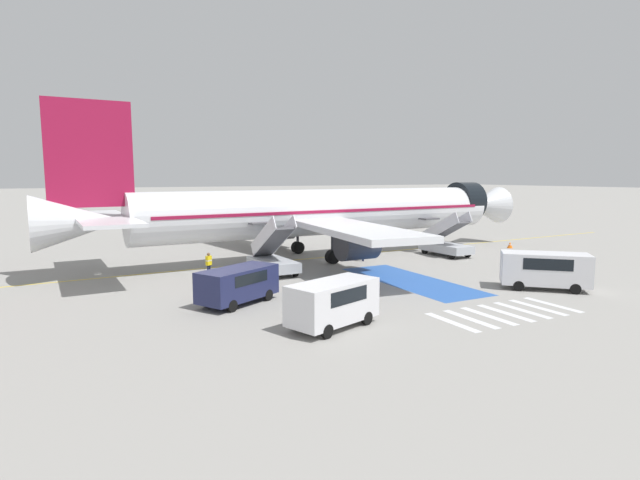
{
  "coord_description": "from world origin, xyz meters",
  "views": [
    {
      "loc": [
        -19.8,
        -37.34,
        6.99
      ],
      "look_at": [
        -1.58,
        -1.99,
        1.9
      ],
      "focal_mm": 28.0,
      "sensor_mm": 36.0,
      "label": 1
    }
  ],
  "objects_px": {
    "service_van_2": "(238,282)",
    "traffic_cone_0": "(510,245)",
    "service_van_1": "(333,300)",
    "ground_crew_0": "(209,263)",
    "boarding_stairs_aft": "(273,260)",
    "boarding_stairs_forward": "(445,244)",
    "service_van_0": "(545,268)",
    "fuel_tanker": "(172,222)",
    "airliner": "(324,212)",
    "ground_crew_1": "(363,248)"
  },
  "relations": [
    {
      "from": "service_van_2",
      "to": "traffic_cone_0",
      "type": "height_order",
      "value": "service_van_2"
    },
    {
      "from": "service_van_1",
      "to": "service_van_2",
      "type": "height_order",
      "value": "service_van_1"
    },
    {
      "from": "traffic_cone_0",
      "to": "ground_crew_0",
      "type": "bearing_deg",
      "value": -179.2
    },
    {
      "from": "boarding_stairs_aft",
      "to": "traffic_cone_0",
      "type": "relative_size",
      "value": 8.9
    },
    {
      "from": "boarding_stairs_forward",
      "to": "traffic_cone_0",
      "type": "xyz_separation_m",
      "value": [
        8.81,
        0.69,
        -0.69
      ]
    },
    {
      "from": "service_van_0",
      "to": "service_van_1",
      "type": "relative_size",
      "value": 1.05
    },
    {
      "from": "service_van_2",
      "to": "ground_crew_0",
      "type": "xyz_separation_m",
      "value": [
        0.5,
        8.08,
        -0.22
      ]
    },
    {
      "from": "ground_crew_0",
      "to": "fuel_tanker",
      "type": "bearing_deg",
      "value": 52.25
    },
    {
      "from": "boarding_stairs_forward",
      "to": "service_van_1",
      "type": "distance_m",
      "value": 23.68
    },
    {
      "from": "airliner",
      "to": "fuel_tanker",
      "type": "xyz_separation_m",
      "value": [
        -9.09,
        19.78,
        -2.1
      ]
    },
    {
      "from": "ground_crew_0",
      "to": "service_van_0",
      "type": "bearing_deg",
      "value": -70.3
    },
    {
      "from": "ground_crew_1",
      "to": "boarding_stairs_aft",
      "type": "bearing_deg",
      "value": 117.49
    },
    {
      "from": "fuel_tanker",
      "to": "service_van_0",
      "type": "distance_m",
      "value": 40.12
    },
    {
      "from": "airliner",
      "to": "boarding_stairs_forward",
      "type": "bearing_deg",
      "value": 65.49
    },
    {
      "from": "airliner",
      "to": "service_van_2",
      "type": "height_order",
      "value": "airliner"
    },
    {
      "from": "ground_crew_1",
      "to": "fuel_tanker",
      "type": "bearing_deg",
      "value": 42.73
    },
    {
      "from": "boarding_stairs_aft",
      "to": "traffic_cone_0",
      "type": "xyz_separation_m",
      "value": [
        25.55,
        1.42,
        -0.74
      ]
    },
    {
      "from": "service_van_0",
      "to": "ground_crew_1",
      "type": "distance_m",
      "value": 14.72
    },
    {
      "from": "service_van_0",
      "to": "service_van_1",
      "type": "distance_m",
      "value": 15.51
    },
    {
      "from": "boarding_stairs_aft",
      "to": "service_van_1",
      "type": "height_order",
      "value": "boarding_stairs_aft"
    },
    {
      "from": "boarding_stairs_forward",
      "to": "service_van_0",
      "type": "relative_size",
      "value": 1.03
    },
    {
      "from": "service_van_0",
      "to": "service_van_2",
      "type": "xyz_separation_m",
      "value": [
        -18.05,
        5.33,
        -0.15
      ]
    },
    {
      "from": "fuel_tanker",
      "to": "ground_crew_0",
      "type": "distance_m",
      "value": 23.67
    },
    {
      "from": "boarding_stairs_forward",
      "to": "ground_crew_0",
      "type": "xyz_separation_m",
      "value": [
        -21.14,
        0.27,
        -0.01
      ]
    },
    {
      "from": "boarding_stairs_aft",
      "to": "service_van_2",
      "type": "height_order",
      "value": "boarding_stairs_aft"
    },
    {
      "from": "ground_crew_0",
      "to": "boarding_stairs_forward",
      "type": "bearing_deg",
      "value": -33.65
    },
    {
      "from": "service_van_2",
      "to": "ground_crew_0",
      "type": "distance_m",
      "value": 8.1
    },
    {
      "from": "service_van_1",
      "to": "traffic_cone_0",
      "type": "bearing_deg",
      "value": 98.45
    },
    {
      "from": "airliner",
      "to": "service_van_2",
      "type": "xyz_separation_m",
      "value": [
        -11.59,
        -11.87,
        -2.72
      ]
    },
    {
      "from": "fuel_tanker",
      "to": "ground_crew_1",
      "type": "xyz_separation_m",
      "value": [
        11.1,
        -22.95,
        -0.76
      ]
    },
    {
      "from": "ground_crew_1",
      "to": "service_van_0",
      "type": "bearing_deg",
      "value": -145.45
    },
    {
      "from": "airliner",
      "to": "traffic_cone_0",
      "type": "xyz_separation_m",
      "value": [
        18.87,
        -3.37,
        -3.63
      ]
    },
    {
      "from": "boarding_stairs_aft",
      "to": "ground_crew_0",
      "type": "bearing_deg",
      "value": 164.69
    },
    {
      "from": "service_van_2",
      "to": "ground_crew_0",
      "type": "height_order",
      "value": "service_van_2"
    },
    {
      "from": "service_van_1",
      "to": "ground_crew_0",
      "type": "bearing_deg",
      "value": 168.85
    },
    {
      "from": "boarding_stairs_forward",
      "to": "service_van_2",
      "type": "height_order",
      "value": "boarding_stairs_forward"
    },
    {
      "from": "airliner",
      "to": "ground_crew_0",
      "type": "distance_m",
      "value": 12.08
    },
    {
      "from": "airliner",
      "to": "boarding_stairs_forward",
      "type": "relative_size",
      "value": 8.24
    },
    {
      "from": "boarding_stairs_forward",
      "to": "ground_crew_0",
      "type": "bearing_deg",
      "value": 176.77
    },
    {
      "from": "service_van_1",
      "to": "ground_crew_0",
      "type": "relative_size",
      "value": 2.88
    },
    {
      "from": "ground_crew_0",
      "to": "ground_crew_1",
      "type": "relative_size",
      "value": 0.93
    },
    {
      "from": "airliner",
      "to": "service_van_1",
      "type": "bearing_deg",
      "value": -29.03
    },
    {
      "from": "boarding_stairs_forward",
      "to": "boarding_stairs_aft",
      "type": "height_order",
      "value": "boarding_stairs_aft"
    },
    {
      "from": "fuel_tanker",
      "to": "service_van_2",
      "type": "bearing_deg",
      "value": -93.99
    },
    {
      "from": "boarding_stairs_aft",
      "to": "ground_crew_1",
      "type": "height_order",
      "value": "boarding_stairs_aft"
    },
    {
      "from": "boarding_stairs_aft",
      "to": "fuel_tanker",
      "type": "bearing_deg",
      "value": 93.11
    },
    {
      "from": "service_van_1",
      "to": "service_van_2",
      "type": "xyz_separation_m",
      "value": [
        -2.56,
        6.21,
        -0.09
      ]
    },
    {
      "from": "service_van_2",
      "to": "ground_crew_0",
      "type": "bearing_deg",
      "value": 147.56
    },
    {
      "from": "fuel_tanker",
      "to": "boarding_stairs_aft",
      "type": "bearing_deg",
      "value": -83.88
    },
    {
      "from": "airliner",
      "to": "ground_crew_0",
      "type": "relative_size",
      "value": 25.58
    }
  ]
}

